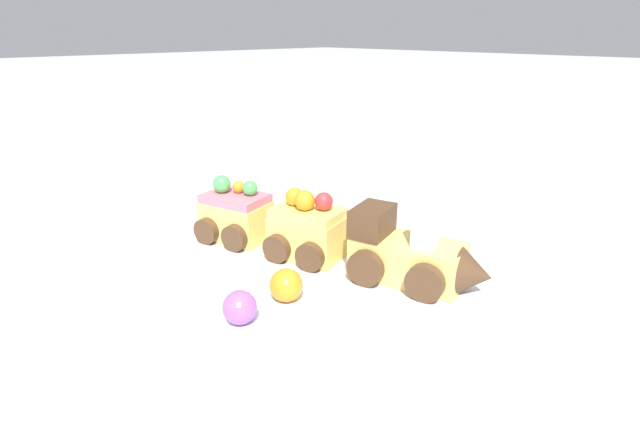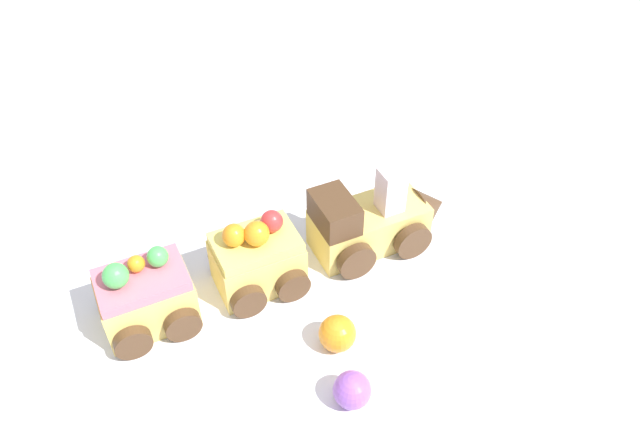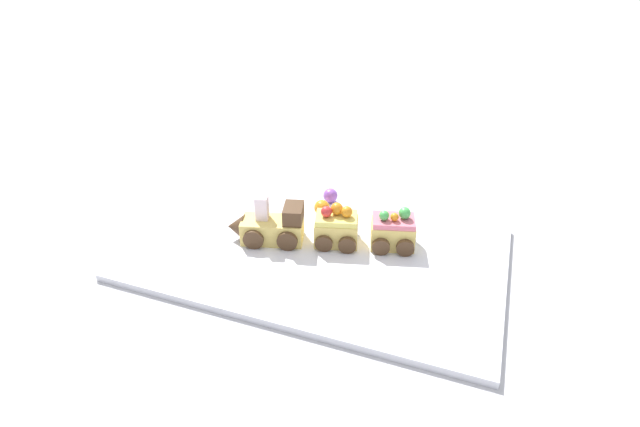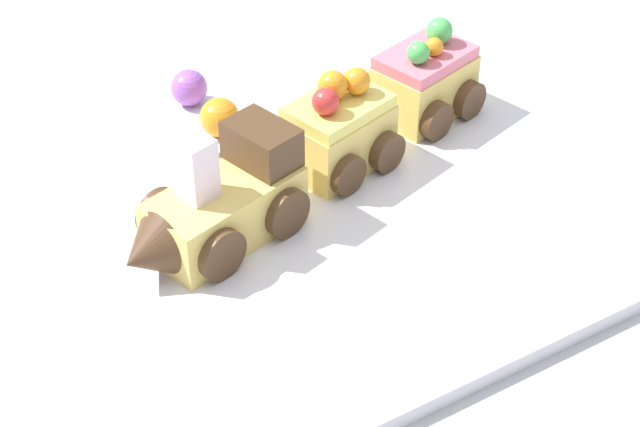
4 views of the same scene
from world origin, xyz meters
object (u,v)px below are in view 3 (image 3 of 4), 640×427
at_px(gumball_purple, 330,196).
at_px(cake_car_lemon, 336,228).
at_px(cake_train_locomotive, 269,226).
at_px(cake_car_strawberry, 393,232).
at_px(gumball_orange, 322,208).

bearing_deg(gumball_purple, cake_car_lemon, 113.34).
distance_m(cake_train_locomotive, cake_car_strawberry, 0.21).
distance_m(cake_car_strawberry, gumball_orange, 0.16).
relative_size(cake_train_locomotive, cake_car_lemon, 1.64).
relative_size(cake_train_locomotive, gumball_purple, 4.89).
height_order(cake_train_locomotive, gumball_orange, cake_train_locomotive).
bearing_deg(cake_car_lemon, cake_train_locomotive, 0.03).
height_order(cake_car_strawberry, gumball_orange, cake_car_strawberry).
height_order(cake_car_lemon, gumball_orange, cake_car_lemon).
relative_size(cake_car_lemon, gumball_purple, 2.99).
height_order(cake_train_locomotive, cake_car_lemon, cake_train_locomotive).
xyz_separation_m(cake_train_locomotive, gumball_purple, (-0.06, -0.16, -0.01)).
bearing_deg(cake_car_lemon, gumball_purple, -82.06).
bearing_deg(gumball_purple, cake_train_locomotive, 70.46).
relative_size(cake_car_lemon, gumball_orange, 2.84).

